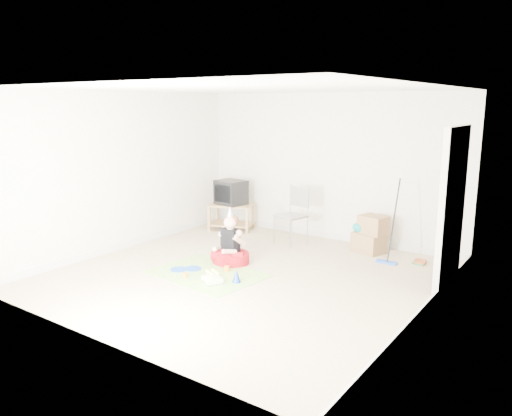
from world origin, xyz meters
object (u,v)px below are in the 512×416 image
Objects in this scene: crt_tv at (231,192)px; folding_chair at (291,216)px; seated_woman at (231,251)px; tv_stand at (231,215)px; birthday_cake at (212,280)px; cardboard_boxes at (370,235)px.

crt_tv is 0.52× the size of folding_chair.
seated_woman is at bearing -98.06° from folding_chair.
tv_stand is 2.06m from seated_woman.
tv_stand is 2.79× the size of birthday_cake.
seated_woman is (-0.20, -1.45, -0.31)m from folding_chair.
folding_chair is 1.49m from seated_woman.
birthday_cake is at bearing -68.39° from seated_woman.
cardboard_boxes is at bearing 2.53° from tv_stand.
cardboard_boxes is at bearing 48.79° from seated_woman.
cardboard_boxes is at bearing 65.09° from birthday_cake.
cardboard_boxes is (1.33, 0.31, -0.20)m from folding_chair.
folding_chair is at bearing -7.39° from tv_stand.
folding_chair reaches higher than seated_woman.
seated_woman reaches higher than tv_stand.
birthday_cake is (1.58, -2.48, -0.26)m from tv_stand.
tv_stand is at bearing 127.38° from seated_woman.
crt_tv is 2.83m from cardboard_boxes.
birthday_cake is at bearing -114.91° from cardboard_boxes.
cardboard_boxes is at bearing 13.15° from folding_chair.
folding_chair is (1.45, -0.19, -0.24)m from crt_tv.
tv_stand is 1.52× the size of cardboard_boxes.
seated_woman is at bearing 111.61° from birthday_cake.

